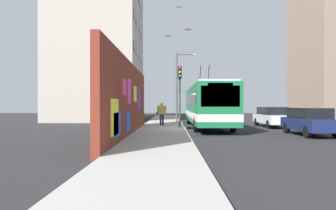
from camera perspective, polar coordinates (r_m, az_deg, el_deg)
ground_plane at (r=20.12m, az=3.40°, el=-4.97°), size 80.00×80.00×0.00m
sidewalk_slab at (r=20.10m, az=-1.18°, el=-4.76°), size 48.00×3.20×0.15m
graffiti_wall at (r=16.63m, az=-7.60°, el=1.06°), size 14.90×0.32×4.12m
building_far_left at (r=34.62m, az=-13.42°, el=11.57°), size 10.51×9.10×17.32m
building_far_right at (r=38.37m, az=29.10°, el=10.84°), size 9.27×6.12×17.86m
city_bus at (r=22.76m, az=7.61°, el=0.16°), size 12.44×2.63×5.01m
parked_car_navy at (r=18.67m, az=25.94°, el=-2.81°), size 4.19×1.78×1.58m
parked_car_white at (r=24.37m, az=19.72°, el=-2.12°), size 4.66×1.80×1.58m
pedestrian_midblock at (r=22.61m, az=-1.25°, el=-1.38°), size 0.24×0.77×1.76m
traffic_light at (r=21.03m, az=2.31°, el=3.67°), size 0.49×0.28×4.38m
street_lamp at (r=27.69m, az=2.16°, el=4.54°), size 0.44×1.94×6.52m
flying_pigeons at (r=20.45m, az=4.82°, el=18.13°), size 8.21×3.86×2.82m
curbside_puddle at (r=22.02m, az=4.72°, el=-4.52°), size 2.19×2.19×0.00m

